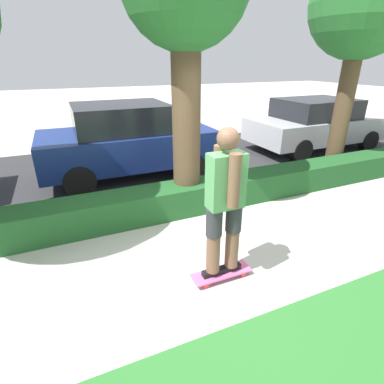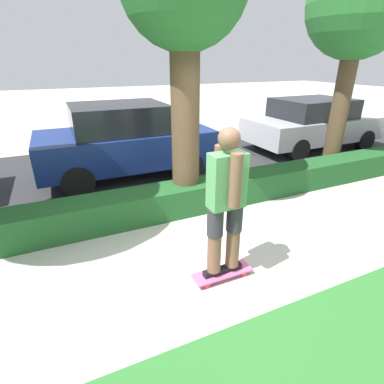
# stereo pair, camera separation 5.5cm
# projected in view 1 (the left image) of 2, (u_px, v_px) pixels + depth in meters

# --- Properties ---
(ground_plane) EXTENTS (60.00, 60.00, 0.00)m
(ground_plane) POSITION_uv_depth(u_px,v_px,m) (209.00, 265.00, 4.01)
(ground_plane) COLOR #BCB7AD
(street_asphalt) EXTENTS (18.42, 5.00, 0.01)m
(street_asphalt) POSITION_uv_depth(u_px,v_px,m) (135.00, 169.00, 7.54)
(street_asphalt) COLOR #2D2D30
(street_asphalt) RESTS_ON ground_plane
(hedge_row) EXTENTS (18.42, 0.60, 0.51)m
(hedge_row) POSITION_uv_depth(u_px,v_px,m) (169.00, 201.00, 5.25)
(hedge_row) COLOR #1E5123
(hedge_row) RESTS_ON ground_plane
(skateboard) EXTENTS (0.77, 0.24, 0.09)m
(skateboard) POSITION_uv_depth(u_px,v_px,m) (221.00, 273.00, 3.75)
(skateboard) COLOR #DB5B93
(skateboard) RESTS_ON ground_plane
(skater_person) EXTENTS (0.52, 0.47, 1.82)m
(skater_person) POSITION_uv_depth(u_px,v_px,m) (225.00, 202.00, 3.35)
(skater_person) COLOR black
(skater_person) RESTS_ON skateboard
(tree_far) EXTENTS (2.12, 2.12, 4.62)m
(tree_far) POSITION_uv_depth(u_px,v_px,m) (363.00, 9.00, 6.01)
(tree_far) COLOR brown
(tree_far) RESTS_ON ground_plane
(parked_car_middle) EXTENTS (3.86, 1.97, 1.65)m
(parked_car_middle) POSITION_uv_depth(u_px,v_px,m) (127.00, 140.00, 6.88)
(parked_car_middle) COLOR navy
(parked_car_middle) RESTS_ON ground_plane
(parked_car_rear) EXTENTS (4.15, 1.95, 1.49)m
(parked_car_rear) POSITION_uv_depth(u_px,v_px,m) (316.00, 124.00, 9.02)
(parked_car_rear) COLOR #B7B7BC
(parked_car_rear) RESTS_ON ground_plane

